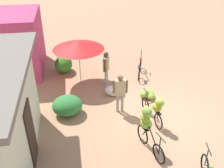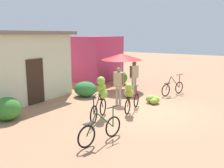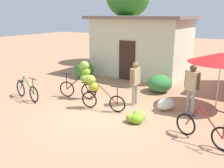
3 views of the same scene
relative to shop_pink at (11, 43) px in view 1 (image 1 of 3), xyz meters
name	(u,v)px [view 1 (image 1 of 3)]	position (x,y,z in m)	size (l,w,h in m)	color
ground_plane	(158,116)	(-4.89, -5.95, -1.45)	(60.00, 60.00, 0.00)	#AC7B5A
shop_pink	(11,43)	(0.00, 0.00, 0.00)	(3.20, 2.80, 2.90)	#BC3660
hedge_bush_front_right	(67,105)	(-4.17, -2.53, -1.08)	(1.06, 1.15, 0.75)	#307937
hedge_bush_mid	(64,64)	(-0.56, -2.40, -1.04)	(1.04, 0.85, 0.81)	#348424
market_umbrella	(78,45)	(-1.72, -3.17, 0.38)	(2.28, 2.28, 2.00)	beige
bicycle_near_pile	(147,125)	(-6.39, -5.03, -0.57)	(1.56, 0.54, 1.53)	black
bicycle_center_loaded	(156,108)	(-5.30, -5.66, -0.74)	(1.67, 0.44, 1.22)	black
bicycle_by_shop	(140,68)	(-1.53, -6.08, -1.10)	(1.62, 0.59, 1.01)	black
banana_pile_on_ground	(148,94)	(-3.56, -5.90, -1.29)	(0.67, 0.79, 0.36)	#7DBC27
produce_sack	(112,91)	(-3.16, -4.45, -1.23)	(0.70, 0.44, 0.44)	silver
person_vendor	(120,90)	(-4.34, -4.55, -0.47)	(0.23, 0.58, 1.62)	gray
person_bystander	(106,66)	(-2.36, -4.30, -0.41)	(0.55, 0.33, 1.70)	gray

